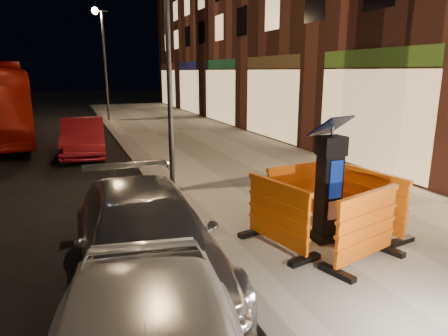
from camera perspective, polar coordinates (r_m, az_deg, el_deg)
name	(u,v)px	position (r m, az deg, el deg)	size (l,w,h in m)	color
ground_plane	(202,247)	(7.03, -3.16, -11.14)	(120.00, 120.00, 0.00)	black
sidewalk	(345,220)	(8.35, 16.93, -7.06)	(6.00, 60.00, 0.15)	#9B988D
kerb	(202,243)	(7.00, -3.17, -10.58)	(0.30, 60.00, 0.15)	slate
parking_kiosk	(329,183)	(6.83, 14.78, -2.08)	(0.63, 0.63, 1.99)	black
barrier_front	(366,228)	(6.27, 19.65, -8.12)	(1.42, 0.59, 1.11)	orange
barrier_back	(297,193)	(7.71, 10.45, -3.47)	(1.42, 0.59, 1.11)	orange
barrier_kerbside	(278,215)	(6.47, 7.66, -6.72)	(1.42, 0.59, 1.11)	orange
barrier_bldgside	(373,202)	(7.54, 20.45, -4.52)	(1.42, 0.59, 1.11)	orange
car_silver	(148,280)	(6.11, -10.87, -15.45)	(1.86, 4.57, 1.33)	#BABABF
car_red	(85,155)	(15.17, -19.24, 1.71)	(1.41, 4.03, 1.33)	maroon
street_lamp_mid	(169,62)	(9.34, -7.90, 14.80)	(0.12, 0.12, 6.00)	#3F3F44
street_lamp_far	(105,67)	(24.17, -16.59, 13.62)	(0.12, 0.12, 6.00)	#3F3F44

